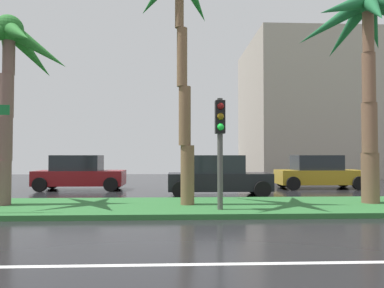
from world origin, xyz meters
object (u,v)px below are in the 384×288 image
(palm_tree_centre_left, at_px, (8,62))
(car_in_traffic_third, at_px, (218,176))
(car_in_traffic_fourth, at_px, (318,173))
(palm_tree_centre, at_px, (179,1))
(traffic_signal_median_right, at_px, (220,133))
(car_in_traffic_second, at_px, (79,173))
(palm_tree_centre_right, at_px, (368,35))

(palm_tree_centre_left, height_order, car_in_traffic_third, palm_tree_centre_left)
(car_in_traffic_fourth, bearing_deg, palm_tree_centre, -135.86)
(car_in_traffic_fourth, bearing_deg, palm_tree_centre_left, -152.45)
(palm_tree_centre_left, distance_m, car_in_traffic_third, 8.96)
(palm_tree_centre, xyz_separation_m, car_in_traffic_fourth, (7.24, 7.03, -5.86))
(traffic_signal_median_right, xyz_separation_m, car_in_traffic_second, (-6.06, 7.89, -1.55))
(palm_tree_centre, xyz_separation_m, palm_tree_centre_right, (6.24, 0.08, -0.98))
(car_in_traffic_second, xyz_separation_m, car_in_traffic_fourth, (12.12, 0.20, 0.00))
(palm_tree_centre, xyz_separation_m, traffic_signal_median_right, (1.18, -1.06, -4.31))
(palm_tree_centre_right, height_order, traffic_signal_median_right, palm_tree_centre_right)
(palm_tree_centre_left, distance_m, palm_tree_centre, 5.88)
(traffic_signal_median_right, relative_size, car_in_traffic_second, 0.75)
(palm_tree_centre_left, bearing_deg, car_in_traffic_third, 26.35)
(traffic_signal_median_right, distance_m, car_in_traffic_fourth, 10.23)
(car_in_traffic_second, relative_size, car_in_traffic_third, 1.00)
(palm_tree_centre_right, bearing_deg, car_in_traffic_third, 139.77)
(car_in_traffic_second, xyz_separation_m, car_in_traffic_third, (6.57, -2.89, 0.00))
(traffic_signal_median_right, bearing_deg, palm_tree_centre, 138.04)
(traffic_signal_median_right, relative_size, car_in_traffic_fourth, 0.75)
(palm_tree_centre, relative_size, car_in_traffic_third, 1.88)
(palm_tree_centre, xyz_separation_m, car_in_traffic_third, (1.68, 3.94, -5.86))
(palm_tree_centre, relative_size, car_in_traffic_second, 1.88)
(car_in_traffic_third, bearing_deg, car_in_traffic_fourth, 29.07)
(palm_tree_centre_right, bearing_deg, palm_tree_centre_left, 178.66)
(palm_tree_centre, relative_size, palm_tree_centre_right, 1.13)
(palm_tree_centre, bearing_deg, traffic_signal_median_right, -41.96)
(palm_tree_centre_right, xyz_separation_m, car_in_traffic_fourth, (1.00, 6.94, -4.88))
(car_in_traffic_third, bearing_deg, traffic_signal_median_right, -95.75)
(palm_tree_centre_right, bearing_deg, car_in_traffic_second, 148.79)
(car_in_traffic_third, height_order, car_in_traffic_fourth, same)
(palm_tree_centre, height_order, palm_tree_centre_right, palm_tree_centre)
(traffic_signal_median_right, height_order, car_in_traffic_second, traffic_signal_median_right)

